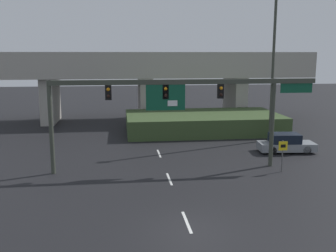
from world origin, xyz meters
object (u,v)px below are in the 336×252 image
(highway_light_pole_near, at_px, (274,55))
(parked_sedan_near_right, at_px, (286,144))
(signal_gantry, at_px, (180,96))
(speed_limit_sign, at_px, (283,152))

(highway_light_pole_near, bearing_deg, parked_sedan_near_right, -94.97)
(signal_gantry, distance_m, highway_light_pole_near, 12.54)
(speed_limit_sign, height_order, parked_sedan_near_right, speed_limit_sign)
(signal_gantry, bearing_deg, highway_light_pole_near, 40.04)
(signal_gantry, height_order, highway_light_pole_near, highway_light_pole_near)
(signal_gantry, bearing_deg, speed_limit_sign, -12.40)
(speed_limit_sign, xyz_separation_m, highway_light_pole_near, (2.82, 9.33, 6.20))
(speed_limit_sign, height_order, highway_light_pole_near, highway_light_pole_near)
(signal_gantry, xyz_separation_m, highway_light_pole_near, (9.38, 7.88, 2.65))
(signal_gantry, distance_m, speed_limit_sign, 7.60)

